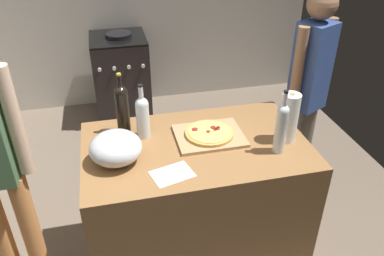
{
  "coord_description": "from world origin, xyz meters",
  "views": [
    {
      "loc": [
        -0.23,
        -1.23,
        2.18
      ],
      "look_at": [
        0.22,
        0.67,
        0.98
      ],
      "focal_mm": 36.03,
      "sensor_mm": 36.0,
      "label": 1
    }
  ],
  "objects_px": {
    "mixing_bowl": "(116,148)",
    "wine_bottle_dark": "(122,107)",
    "pizza": "(209,133)",
    "wine_bottle_green": "(143,115)",
    "wine_bottle_amber": "(281,126)",
    "paper_towel_roll": "(289,118)",
    "stove": "(121,77)",
    "person_in_red": "(308,89)"
  },
  "relations": [
    {
      "from": "stove",
      "to": "wine_bottle_green",
      "type": "bearing_deg",
      "value": -89.09
    },
    {
      "from": "paper_towel_roll",
      "to": "wine_bottle_green",
      "type": "bearing_deg",
      "value": 164.4
    },
    {
      "from": "pizza",
      "to": "paper_towel_roll",
      "type": "xyz_separation_m",
      "value": [
        0.44,
        -0.13,
        0.12
      ]
    },
    {
      "from": "mixing_bowl",
      "to": "person_in_red",
      "type": "height_order",
      "value": "person_in_red"
    },
    {
      "from": "paper_towel_roll",
      "to": "wine_bottle_dark",
      "type": "distance_m",
      "value": 0.97
    },
    {
      "from": "wine_bottle_amber",
      "to": "person_in_red",
      "type": "relative_size",
      "value": 0.23
    },
    {
      "from": "wine_bottle_amber",
      "to": "paper_towel_roll",
      "type": "bearing_deg",
      "value": 46.61
    },
    {
      "from": "mixing_bowl",
      "to": "wine_bottle_dark",
      "type": "height_order",
      "value": "wine_bottle_dark"
    },
    {
      "from": "wine_bottle_dark",
      "to": "wine_bottle_green",
      "type": "relative_size",
      "value": 1.14
    },
    {
      "from": "stove",
      "to": "person_in_red",
      "type": "xyz_separation_m",
      "value": [
        1.26,
        -1.69,
        0.51
      ]
    },
    {
      "from": "mixing_bowl",
      "to": "stove",
      "type": "xyz_separation_m",
      "value": [
        0.14,
        2.2,
        -0.56
      ]
    },
    {
      "from": "paper_towel_roll",
      "to": "wine_bottle_amber",
      "type": "bearing_deg",
      "value": -133.39
    },
    {
      "from": "wine_bottle_dark",
      "to": "wine_bottle_amber",
      "type": "height_order",
      "value": "wine_bottle_dark"
    },
    {
      "from": "mixing_bowl",
      "to": "wine_bottle_dark",
      "type": "distance_m",
      "value": 0.31
    },
    {
      "from": "wine_bottle_amber",
      "to": "stove",
      "type": "relative_size",
      "value": 0.4
    },
    {
      "from": "wine_bottle_dark",
      "to": "paper_towel_roll",
      "type": "bearing_deg",
      "value": -18.2
    },
    {
      "from": "wine_bottle_dark",
      "to": "pizza",
      "type": "bearing_deg",
      "value": -20.0
    },
    {
      "from": "paper_towel_roll",
      "to": "mixing_bowl",
      "type": "bearing_deg",
      "value": 179.48
    },
    {
      "from": "wine_bottle_dark",
      "to": "person_in_red",
      "type": "bearing_deg",
      "value": 9.44
    },
    {
      "from": "stove",
      "to": "pizza",
      "type": "bearing_deg",
      "value": -78.91
    },
    {
      "from": "wine_bottle_amber",
      "to": "pizza",
      "type": "bearing_deg",
      "value": 146.22
    },
    {
      "from": "pizza",
      "to": "wine_bottle_dark",
      "type": "xyz_separation_m",
      "value": [
        -0.49,
        0.18,
        0.14
      ]
    },
    {
      "from": "person_in_red",
      "to": "wine_bottle_amber",
      "type": "bearing_deg",
      "value": -128.95
    },
    {
      "from": "wine_bottle_green",
      "to": "wine_bottle_amber",
      "type": "height_order",
      "value": "wine_bottle_amber"
    },
    {
      "from": "paper_towel_roll",
      "to": "wine_bottle_dark",
      "type": "height_order",
      "value": "wine_bottle_dark"
    },
    {
      "from": "wine_bottle_amber",
      "to": "stove",
      "type": "height_order",
      "value": "wine_bottle_amber"
    },
    {
      "from": "wine_bottle_green",
      "to": "stove",
      "type": "distance_m",
      "value": 2.08
    },
    {
      "from": "wine_bottle_green",
      "to": "wine_bottle_amber",
      "type": "distance_m",
      "value": 0.79
    },
    {
      "from": "wine_bottle_amber",
      "to": "person_in_red",
      "type": "distance_m",
      "value": 0.82
    },
    {
      "from": "paper_towel_roll",
      "to": "stove",
      "type": "height_order",
      "value": "paper_towel_roll"
    },
    {
      "from": "mixing_bowl",
      "to": "wine_bottle_green",
      "type": "xyz_separation_m",
      "value": [
        0.17,
        0.22,
        0.06
      ]
    },
    {
      "from": "paper_towel_roll",
      "to": "stove",
      "type": "bearing_deg",
      "value": 110.89
    },
    {
      "from": "pizza",
      "to": "person_in_red",
      "type": "xyz_separation_m",
      "value": [
        0.85,
        0.4,
        0.01
      ]
    },
    {
      "from": "wine_bottle_green",
      "to": "paper_towel_roll",
      "type": "bearing_deg",
      "value": -15.6
    },
    {
      "from": "paper_towel_roll",
      "to": "stove",
      "type": "relative_size",
      "value": 0.32
    },
    {
      "from": "wine_bottle_green",
      "to": "stove",
      "type": "xyz_separation_m",
      "value": [
        -0.03,
        1.99,
        -0.62
      ]
    },
    {
      "from": "mixing_bowl",
      "to": "paper_towel_roll",
      "type": "xyz_separation_m",
      "value": [
        0.99,
        -0.01,
        0.06
      ]
    },
    {
      "from": "mixing_bowl",
      "to": "paper_towel_roll",
      "type": "distance_m",
      "value": 0.99
    },
    {
      "from": "pizza",
      "to": "wine_bottle_dark",
      "type": "distance_m",
      "value": 0.54
    },
    {
      "from": "mixing_bowl",
      "to": "wine_bottle_green",
      "type": "distance_m",
      "value": 0.28
    },
    {
      "from": "wine_bottle_dark",
      "to": "wine_bottle_amber",
      "type": "relative_size",
      "value": 1.02
    },
    {
      "from": "person_in_red",
      "to": "wine_bottle_green",
      "type": "bearing_deg",
      "value": -166.32
    }
  ]
}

